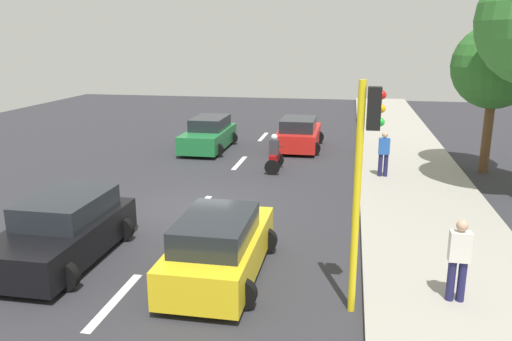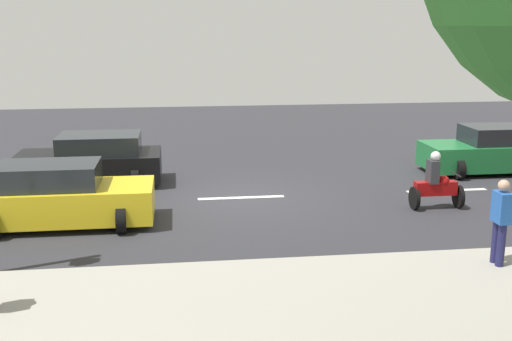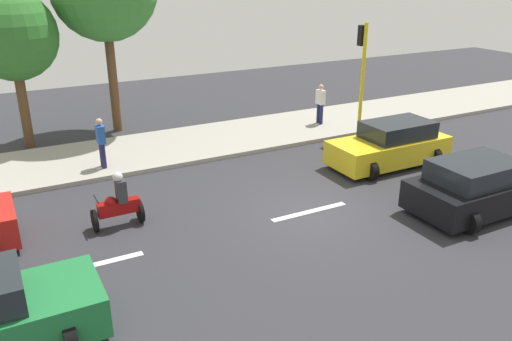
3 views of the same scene
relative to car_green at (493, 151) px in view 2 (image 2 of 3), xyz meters
name	(u,v)px [view 2 (image 2 of 3)]	position (x,y,z in m)	size (l,w,h in m)	color
ground_plane	(241,200)	(2.03, -8.44, -0.76)	(40.00, 60.00, 0.10)	#2D2D33
sidewalk	(285,306)	(9.03, -8.44, -0.64)	(4.00, 60.00, 0.15)	#9E998E
lane_stripe_north	(17,206)	(2.03, -14.44, -0.71)	(0.20, 2.40, 0.01)	white
lane_stripe_mid	(241,198)	(2.03, -8.44, -0.71)	(0.20, 2.40, 0.01)	white
lane_stripe_south	(447,190)	(2.03, -2.44, -0.71)	(0.20, 2.40, 0.01)	white
car_green	(493,151)	(0.00, 0.00, 0.00)	(2.19, 4.34, 1.52)	#1E7238
car_black	(92,161)	(-0.07, -12.71, 0.00)	(2.37, 4.23, 1.52)	black
car_yellow_cab	(60,197)	(3.86, -12.95, 0.00)	(2.17, 4.20, 1.52)	yellow
motorcycle	(436,185)	(3.69, -3.52, -0.07)	(0.60, 1.30, 1.53)	black
pedestrian_near_signal	(501,219)	(7.89, -4.05, 0.35)	(0.40, 0.24, 1.69)	#1E1E4C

